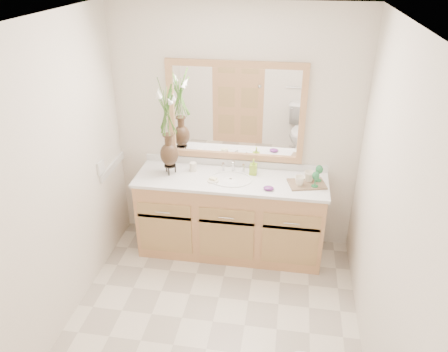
% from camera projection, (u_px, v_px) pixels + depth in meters
% --- Properties ---
extents(floor, '(2.60, 2.60, 0.00)m').
position_uv_depth(floor, '(213.00, 321.00, 3.66)').
color(floor, beige).
rests_on(floor, ground).
extents(ceiling, '(2.40, 2.60, 0.02)m').
position_uv_depth(ceiling, '(208.00, 21.00, 2.55)').
color(ceiling, white).
rests_on(ceiling, wall_back).
extents(wall_back, '(2.40, 0.02, 2.40)m').
position_uv_depth(wall_back, '(235.00, 131.00, 4.25)').
color(wall_back, white).
rests_on(wall_back, floor).
extents(wall_front, '(2.40, 0.02, 2.40)m').
position_uv_depth(wall_front, '(158.00, 342.00, 1.97)').
color(wall_front, white).
rests_on(wall_front, floor).
extents(wall_left, '(0.02, 2.60, 2.40)m').
position_uv_depth(wall_left, '(54.00, 185.00, 3.28)').
color(wall_left, white).
rests_on(wall_left, floor).
extents(wall_right, '(0.02, 2.60, 2.40)m').
position_uv_depth(wall_right, '(386.00, 212.00, 2.94)').
color(wall_right, white).
rests_on(wall_right, floor).
extents(vanity, '(1.80, 0.55, 0.80)m').
position_uv_depth(vanity, '(231.00, 216.00, 4.37)').
color(vanity, tan).
rests_on(vanity, floor).
extents(counter, '(1.84, 0.57, 0.03)m').
position_uv_depth(counter, '(231.00, 180.00, 4.17)').
color(counter, white).
rests_on(counter, vanity).
extents(sink, '(0.38, 0.34, 0.23)m').
position_uv_depth(sink, '(231.00, 184.00, 4.18)').
color(sink, white).
rests_on(sink, counter).
extents(mirror, '(1.32, 0.04, 0.97)m').
position_uv_depth(mirror, '(235.00, 112.00, 4.13)').
color(mirror, white).
rests_on(mirror, wall_back).
extents(switch_plate, '(0.02, 0.12, 0.12)m').
position_uv_depth(switch_plate, '(101.00, 167.00, 4.04)').
color(switch_plate, white).
rests_on(switch_plate, wall_left).
extents(flower_vase, '(0.21, 0.21, 0.84)m').
position_uv_depth(flower_vase, '(167.00, 118.00, 4.01)').
color(flower_vase, black).
rests_on(flower_vase, counter).
extents(tumbler, '(0.07, 0.07, 0.09)m').
position_uv_depth(tumbler, '(193.00, 167.00, 4.29)').
color(tumbler, white).
rests_on(tumbler, counter).
extents(soap_dish, '(0.11, 0.11, 0.04)m').
position_uv_depth(soap_dish, '(213.00, 180.00, 4.11)').
color(soap_dish, white).
rests_on(soap_dish, counter).
extents(soap_bottle, '(0.07, 0.07, 0.14)m').
position_uv_depth(soap_bottle, '(253.00, 168.00, 4.22)').
color(soap_bottle, '#96C42E').
rests_on(soap_bottle, counter).
extents(purple_dish, '(0.10, 0.09, 0.03)m').
position_uv_depth(purple_dish, '(269.00, 188.00, 3.96)').
color(purple_dish, '#5D236B').
rests_on(purple_dish, counter).
extents(tray, '(0.38, 0.30, 0.02)m').
position_uv_depth(tray, '(307.00, 184.00, 4.05)').
color(tray, brown).
rests_on(tray, counter).
extents(mug_left, '(0.11, 0.10, 0.09)m').
position_uv_depth(mug_left, '(300.00, 180.00, 4.00)').
color(mug_left, white).
rests_on(mug_left, tray).
extents(mug_right, '(0.14, 0.14, 0.10)m').
position_uv_depth(mug_right, '(309.00, 176.00, 4.07)').
color(mug_right, white).
rests_on(mug_right, tray).
extents(goblet_front, '(0.07, 0.07, 0.15)m').
position_uv_depth(goblet_front, '(316.00, 177.00, 3.95)').
color(goblet_front, '#25703E').
rests_on(goblet_front, tray).
extents(goblet_back, '(0.07, 0.07, 0.16)m').
position_uv_depth(goblet_back, '(319.00, 170.00, 4.05)').
color(goblet_back, '#25703E').
rests_on(goblet_back, tray).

